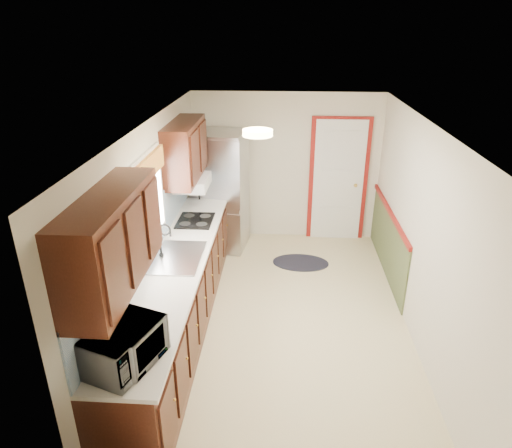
# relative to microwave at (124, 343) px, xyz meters

# --- Properties ---
(room_shell) EXTENTS (3.20, 5.20, 2.52)m
(room_shell) POSITION_rel_microwave_xyz_m (1.20, 1.95, 0.06)
(room_shell) COLOR beige
(room_shell) RESTS_ON ground
(kitchen_run) EXTENTS (0.63, 4.00, 2.20)m
(kitchen_run) POSITION_rel_microwave_xyz_m (-0.04, 1.66, -0.33)
(kitchen_run) COLOR #36150C
(kitchen_run) RESTS_ON ground
(back_wall_trim) EXTENTS (1.12, 2.30, 2.08)m
(back_wall_trim) POSITION_rel_microwave_xyz_m (2.19, 4.16, -0.25)
(back_wall_trim) COLOR maroon
(back_wall_trim) RESTS_ON ground
(ceiling_fixture) EXTENTS (0.30, 0.30, 0.06)m
(ceiling_fixture) POSITION_rel_microwave_xyz_m (0.90, 1.75, 1.22)
(ceiling_fixture) COLOR #FFD88C
(ceiling_fixture) RESTS_ON room_shell
(microwave) EXTENTS (0.51, 0.67, 0.40)m
(microwave) POSITION_rel_microwave_xyz_m (0.00, 0.00, 0.00)
(microwave) COLOR white
(microwave) RESTS_ON kitchen_run
(refrigerator) EXTENTS (0.87, 0.83, 1.87)m
(refrigerator) POSITION_rel_microwave_xyz_m (0.18, 4.00, -0.21)
(refrigerator) COLOR #B7B7BC
(refrigerator) RESTS_ON ground
(rug) EXTENTS (0.88, 0.59, 0.01)m
(rug) POSITION_rel_microwave_xyz_m (1.46, 3.44, -1.14)
(rug) COLOR black
(rug) RESTS_ON ground
(cooktop) EXTENTS (0.46, 0.55, 0.02)m
(cooktop) POSITION_rel_microwave_xyz_m (0.01, 2.78, -0.19)
(cooktop) COLOR black
(cooktop) RESTS_ON kitchen_run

